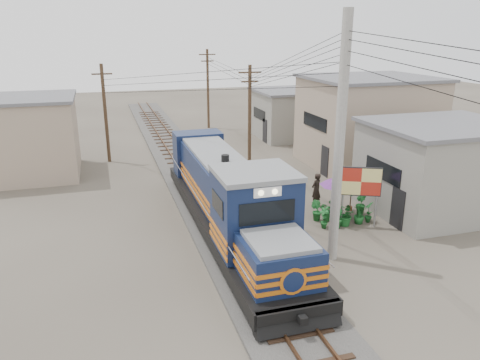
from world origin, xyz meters
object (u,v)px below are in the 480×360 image
object	(u,v)px
locomotive	(229,199)
vendor	(316,190)
billboard	(361,183)
market_umbrella	(340,181)

from	to	relation	value
locomotive	vendor	bearing A→B (deg)	21.50
billboard	vendor	size ratio (longest dim) A/B	1.61
locomotive	billboard	world-z (taller)	locomotive
locomotive	vendor	world-z (taller)	locomotive
market_umbrella	billboard	bearing A→B (deg)	-71.39
billboard	market_umbrella	size ratio (longest dim) A/B	1.18
locomotive	vendor	distance (m)	5.98
locomotive	billboard	bearing A→B (deg)	-8.35
vendor	locomotive	bearing A→B (deg)	-5.68
locomotive	vendor	size ratio (longest dim) A/B	8.81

